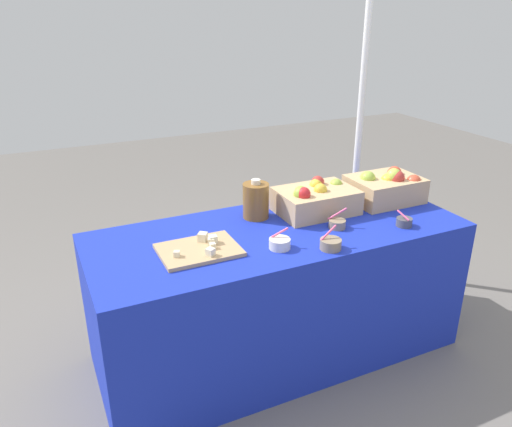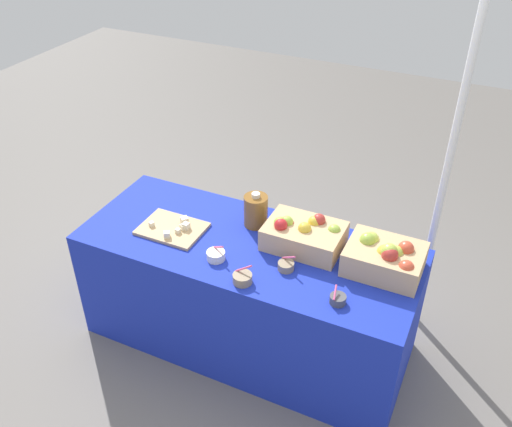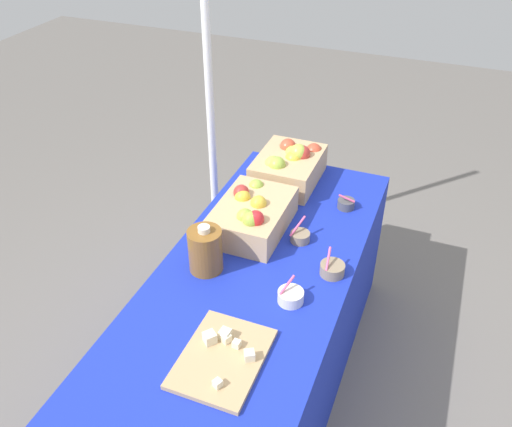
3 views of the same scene
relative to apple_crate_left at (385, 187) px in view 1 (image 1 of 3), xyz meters
The scene contains 11 objects.
ground_plane 1.11m from the apple_crate_left, behind, with size 10.00×10.00×0.00m, color slate.
table 0.87m from the apple_crate_left, behind, with size 1.90×0.76×0.74m, color #192DB7.
apple_crate_left is the anchor object (origin of this frame).
apple_crate_middle 0.45m from the apple_crate_left, behind, with size 0.42×0.29×0.18m.
cutting_board_front 1.19m from the apple_crate_left, behind, with size 0.36×0.27×0.06m.
sample_bowl_near 0.51m from the apple_crate_left, 155.82° to the right, with size 0.10×0.09×0.10m.
sample_bowl_mid 0.37m from the apple_crate_left, 112.68° to the right, with size 0.08×0.08×0.08m.
sample_bowl_far 0.88m from the apple_crate_left, 160.89° to the right, with size 0.10×0.10×0.10m.
sample_bowl_extra 0.74m from the apple_crate_left, 147.65° to the right, with size 0.10×0.10×0.11m.
cider_jug 0.78m from the apple_crate_left, behind, with size 0.14×0.14×0.21m.
tent_pole 0.60m from the apple_crate_left, 71.74° to the left, with size 0.04×0.04×2.18m, color white.
Camera 1 is at (-1.07, -2.02, 1.78)m, focal length 35.08 mm.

